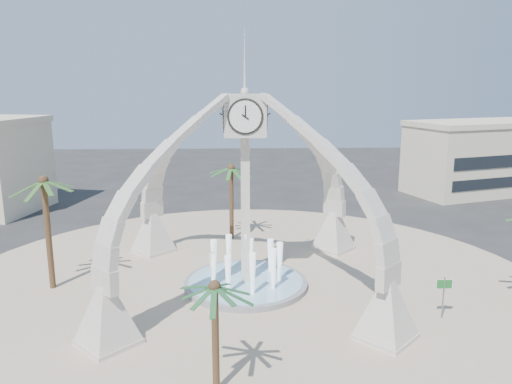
{
  "coord_description": "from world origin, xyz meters",
  "views": [
    {
      "loc": [
        -0.52,
        -30.33,
        12.97
      ],
      "look_at": [
        0.75,
        2.0,
        5.86
      ],
      "focal_mm": 35.0,
      "sensor_mm": 36.0,
      "label": 1
    }
  ],
  "objects_px": {
    "palm_west": "(43,183)",
    "palm_south": "(214,288)",
    "clock_tower": "(245,189)",
    "palm_north": "(231,169)",
    "street_sign": "(444,289)",
    "fountain": "(246,283)"
  },
  "relations": [
    {
      "from": "palm_west",
      "to": "palm_south",
      "type": "xyz_separation_m",
      "value": [
        10.96,
        -11.48,
        -2.19
      ]
    },
    {
      "from": "palm_west",
      "to": "palm_south",
      "type": "height_order",
      "value": "palm_west"
    },
    {
      "from": "clock_tower",
      "to": "palm_south",
      "type": "bearing_deg",
      "value": -97.43
    },
    {
      "from": "clock_tower",
      "to": "palm_south",
      "type": "distance_m",
      "value": 11.48
    },
    {
      "from": "palm_north",
      "to": "street_sign",
      "type": "xyz_separation_m",
      "value": [
        11.9,
        -15.21,
        -4.26
      ]
    },
    {
      "from": "palm_north",
      "to": "street_sign",
      "type": "height_order",
      "value": "palm_north"
    },
    {
      "from": "fountain",
      "to": "palm_south",
      "type": "distance_m",
      "value": 12.2
    },
    {
      "from": "palm_south",
      "to": "street_sign",
      "type": "distance_m",
      "value": 14.22
    },
    {
      "from": "clock_tower",
      "to": "street_sign",
      "type": "height_order",
      "value": "clock_tower"
    },
    {
      "from": "clock_tower",
      "to": "palm_west",
      "type": "distance_m",
      "value": 12.43
    },
    {
      "from": "fountain",
      "to": "palm_west",
      "type": "xyz_separation_m",
      "value": [
        -12.42,
        0.22,
        6.67
      ]
    },
    {
      "from": "clock_tower",
      "to": "palm_north",
      "type": "xyz_separation_m",
      "value": [
        -0.99,
        10.27,
        -0.46
      ]
    },
    {
      "from": "fountain",
      "to": "palm_north",
      "type": "xyz_separation_m",
      "value": [
        -0.99,
        10.27,
        5.74
      ]
    },
    {
      "from": "fountain",
      "to": "palm_north",
      "type": "bearing_deg",
      "value": 95.5
    },
    {
      "from": "fountain",
      "to": "palm_south",
      "type": "relative_size",
      "value": 1.47
    },
    {
      "from": "street_sign",
      "to": "clock_tower",
      "type": "bearing_deg",
      "value": 157.78
    },
    {
      "from": "palm_west",
      "to": "street_sign",
      "type": "distance_m",
      "value": 24.45
    },
    {
      "from": "fountain",
      "to": "palm_south",
      "type": "xyz_separation_m",
      "value": [
        -1.47,
        -11.25,
        4.48
      ]
    },
    {
      "from": "clock_tower",
      "to": "street_sign",
      "type": "distance_m",
      "value": 12.87
    },
    {
      "from": "palm_west",
      "to": "palm_north",
      "type": "bearing_deg",
      "value": 41.32
    },
    {
      "from": "clock_tower",
      "to": "palm_north",
      "type": "distance_m",
      "value": 10.33
    },
    {
      "from": "clock_tower",
      "to": "palm_west",
      "type": "bearing_deg",
      "value": 178.98
    }
  ]
}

